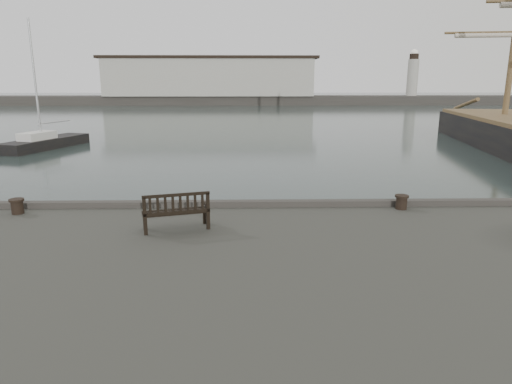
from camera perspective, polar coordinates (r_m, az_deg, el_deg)
ground at (r=14.66m, az=-2.09°, el=-7.54°), size 400.00×400.00×0.00m
breakwater at (r=105.77m, az=-3.92°, el=13.15°), size 140.00×9.50×12.20m
bench at (r=11.97m, az=-9.94°, el=-3.20°), size 1.79×1.02×0.97m
bollard_left at (r=14.91m, az=-27.69°, el=-1.59°), size 0.55×0.55×0.44m
bollard_right at (r=14.36m, az=17.73°, el=-1.21°), size 0.50×0.50×0.43m
yacht_d at (r=40.77m, az=-24.77°, el=5.32°), size 4.63×8.50×10.54m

